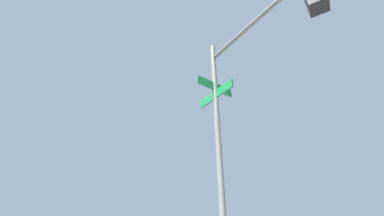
% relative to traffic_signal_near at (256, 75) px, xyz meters
% --- Properties ---
extents(traffic_signal_near, '(1.69, 3.00, 5.67)m').
position_rel_traffic_signal_near_xyz_m(traffic_signal_near, '(0.00, 0.00, 0.00)').
color(traffic_signal_near, '#474C47').
rests_on(traffic_signal_near, ground_plane).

